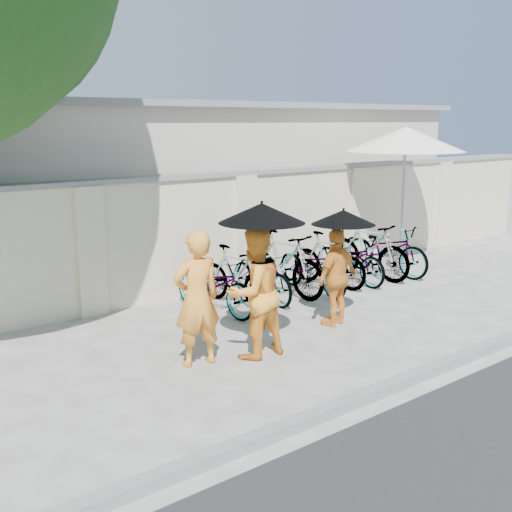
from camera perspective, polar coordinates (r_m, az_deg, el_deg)
ground at (r=8.35m, az=1.30°, el=-8.80°), size 80.00×80.00×0.00m
kerb at (r=7.22m, az=10.29°, el=-11.94°), size 40.00×0.16×0.12m
compound_wall at (r=11.14m, az=-5.47°, el=1.78°), size 20.00×0.30×2.00m
building_behind at (r=14.80m, az=-10.54°, el=6.50°), size 14.00×6.00×3.20m
monk_left at (r=7.82m, az=-5.29°, el=-3.82°), size 0.66×0.48×1.68m
monk_center at (r=8.06m, az=-0.14°, el=-3.27°), size 0.82×0.64×1.68m
parasol_center at (r=7.83m, az=0.52°, el=3.84°), size 1.07×1.07×1.03m
monk_right at (r=9.43m, az=7.18°, el=-1.86°), size 0.89×0.48×1.44m
parasol_right at (r=9.22m, az=7.77°, el=3.43°), size 0.92×0.92×0.90m
patio_umbrella at (r=13.39m, az=13.15°, el=9.95°), size 2.60×2.60×2.83m
bike_0 at (r=10.00m, az=-3.67°, el=-2.54°), size 0.80×1.80×0.92m
bike_1 at (r=10.40m, az=-1.83°, el=-1.79°), size 0.65×1.66×0.97m
bike_2 at (r=10.68m, az=0.54°, el=-1.70°), size 0.71×1.70×0.87m
bike_3 at (r=11.01m, az=2.46°, el=-0.62°), size 0.64×1.90×1.12m
bike_4 at (r=11.23m, az=5.09°, el=-0.88°), size 0.80×1.85×0.94m
bike_5 at (r=11.66m, az=6.49°, el=-0.32°), size 0.65×1.68×0.98m
bike_6 at (r=12.00m, az=8.37°, el=-0.20°), size 0.66×1.75×0.91m
bike_7 at (r=12.36m, az=9.99°, el=0.54°), size 0.69×1.87×1.10m
bike_8 at (r=12.75m, az=11.53°, el=0.60°), size 0.81×1.95×1.00m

